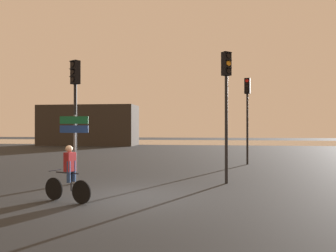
% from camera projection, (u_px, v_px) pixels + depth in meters
% --- Properties ---
extents(ground_plane, '(120.00, 120.00, 0.00)m').
position_uv_depth(ground_plane, '(131.00, 197.00, 10.07)').
color(ground_plane, black).
extents(water_strip, '(80.00, 16.00, 0.01)m').
position_uv_depth(water_strip, '(194.00, 142.00, 47.81)').
color(water_strip, '#9E937F').
rests_on(water_strip, ground).
extents(distant_building, '(11.57, 4.00, 4.81)m').
position_uv_depth(distant_building, '(88.00, 125.00, 39.48)').
color(distant_building, '#2D2823').
rests_on(distant_building, ground).
extents(traffic_light_far_right, '(0.37, 0.39, 4.99)m').
position_uv_depth(traffic_light_far_right, '(247.00, 105.00, 18.92)').
color(traffic_light_far_right, black).
rests_on(traffic_light_far_right, ground).
extents(traffic_light_near_left, '(0.40, 0.42, 4.69)m').
position_uv_depth(traffic_light_near_left, '(75.00, 98.00, 12.48)').
color(traffic_light_near_left, black).
rests_on(traffic_light_near_left, ground).
extents(traffic_light_near_right, '(0.41, 0.42, 5.01)m').
position_uv_depth(traffic_light_near_right, '(226.00, 93.00, 12.46)').
color(traffic_light_near_right, black).
rests_on(traffic_light_near_right, ground).
extents(direction_sign_post, '(1.10, 0.13, 2.60)m').
position_uv_depth(direction_sign_post, '(74.00, 136.00, 12.28)').
color(direction_sign_post, slate).
rests_on(direction_sign_post, ground).
extents(cyclist, '(1.62, 0.69, 1.62)m').
position_uv_depth(cyclist, '(69.00, 173.00, 9.32)').
color(cyclist, black).
rests_on(cyclist, ground).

